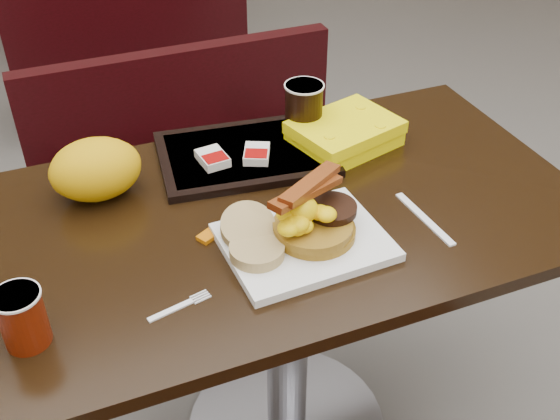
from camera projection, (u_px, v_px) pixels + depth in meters
name	position (u px, v px, depth m)	size (l,w,h in m)	color
table_near	(287.00, 334.00, 1.58)	(1.20, 0.70, 0.75)	black
bench_near_n	(203.00, 183.00, 2.11)	(1.00, 0.46, 0.72)	black
bench_far_s	(125.00, 41.00, 3.00)	(1.00, 0.46, 0.72)	black
platter	(304.00, 242.00, 1.26)	(0.30, 0.23, 0.02)	white
pancake_stack	(314.00, 228.00, 1.25)	(0.15, 0.15, 0.03)	#8F6217
sausage_patty	(332.00, 209.00, 1.26)	(0.10, 0.10, 0.01)	black
scrambled_eggs	(302.00, 211.00, 1.22)	(0.10, 0.09, 0.05)	#FFDA05
bacon_strips	(306.00, 190.00, 1.21)	(0.18, 0.08, 0.01)	#461405
muffin_bottom	(257.00, 250.00, 1.21)	(0.10, 0.10, 0.02)	#A68558
muffin_top	(248.00, 227.00, 1.24)	(0.10, 0.10, 0.02)	#A68558
coffee_cup_near	(22.00, 318.00, 1.04)	(0.07, 0.07, 0.10)	maroon
fork	(171.00, 311.00, 1.12)	(0.11, 0.02, 0.00)	white
knife	(424.00, 219.00, 1.32)	(0.18, 0.02, 0.00)	white
condiment_syrup	(207.00, 236.00, 1.28)	(0.04, 0.03, 0.01)	#C06208
condiment_ketchup	(292.00, 214.00, 1.33)	(0.04, 0.03, 0.01)	#8C0504
tray	(245.00, 154.00, 1.50)	(0.38, 0.27, 0.02)	black
hashbrown_sleeve_left	(213.00, 158.00, 1.45)	(0.05, 0.07, 0.02)	silver
hashbrown_sleeve_right	(257.00, 154.00, 1.47)	(0.05, 0.07, 0.02)	silver
coffee_cup_far	(304.00, 108.00, 1.53)	(0.09, 0.09, 0.12)	black
clamshell	(345.00, 134.00, 1.53)	(0.23, 0.17, 0.06)	#FEEA04
paper_bag	(96.00, 169.00, 1.35)	(0.18, 0.14, 0.13)	yellow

